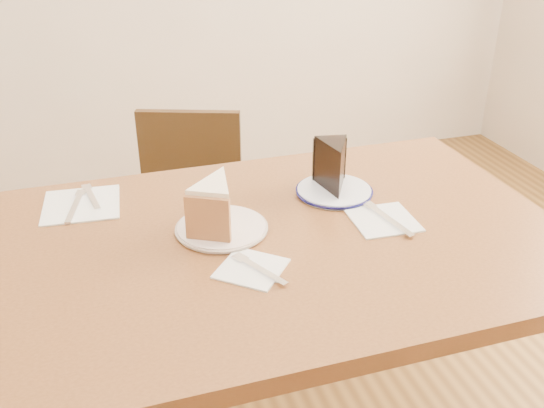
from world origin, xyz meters
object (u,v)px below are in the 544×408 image
Objects in this scene: table at (286,272)px; chair_far at (188,227)px; plate_cream at (222,228)px; carrot_cake at (217,204)px; plate_navy at (334,191)px; chocolate_cake at (334,169)px.

chair_far is (-0.11, 0.63, -0.21)m from table.
table is 0.17m from plate_cream.
chair_far is 0.68m from carrot_cake.
plate_cream reaches higher than table.
plate_cream is (-0.13, 0.05, 0.10)m from table.
plate_navy is (0.29, -0.49, 0.32)m from chair_far.
chocolate_cake is (-0.00, -0.00, 0.06)m from plate_navy.
plate_navy is 1.59× the size of chocolate_cake.
chair_far is 4.42× the size of plate_navy.
plate_navy reaches higher than table.
chocolate_cake is at bearing 140.07° from chair_far.
chocolate_cake reaches higher than plate_navy.
chocolate_cake is at bearing 43.19° from carrot_cake.
chocolate_cake is (0.28, -0.49, 0.38)m from chair_far.
carrot_cake is 1.14× the size of chocolate_cake.
table is 0.28m from chocolate_cake.
plate_navy is at bearing -164.33° from chocolate_cake.
plate_cream is 0.32m from chocolate_cake.
chair_far is 6.16× the size of carrot_cake.
plate_navy is at bearing 140.28° from chair_far.
chair_far is at bearing 100.22° from table.
carrot_cake is at bearing -165.39° from plate_navy.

